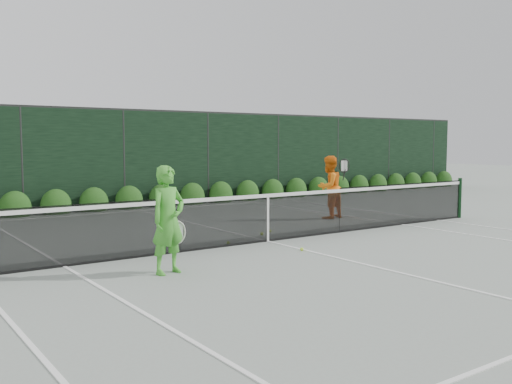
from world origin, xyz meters
TOP-DOWN VIEW (x-y plane):
  - ground at (0.00, 0.00)m, footprint 80.00×80.00m
  - tennis_net at (-0.02, 0.00)m, footprint 12.90×0.10m
  - player_woman at (-2.93, -1.39)m, footprint 0.70×0.53m
  - player_man at (3.44, 1.92)m, footprint 0.95×0.77m
  - court_lines at (0.00, 0.00)m, footprint 11.03×23.83m
  - windscreen_fence at (0.00, -2.71)m, footprint 32.00×21.07m
  - hedge_row at (-0.00, 7.15)m, footprint 31.66×0.65m
  - tennis_balls at (0.05, 0.16)m, footprint 1.64×2.17m

SIDE VIEW (x-z plane):
  - ground at x=0.00m, z-range 0.00..0.00m
  - court_lines at x=0.00m, z-range 0.00..0.01m
  - tennis_balls at x=0.05m, z-range 0.00..0.07m
  - hedge_row at x=0.00m, z-range -0.23..0.70m
  - tennis_net at x=-0.02m, z-range 0.00..1.07m
  - player_woman at x=-2.93m, z-range 0.00..1.67m
  - player_man at x=3.44m, z-range 0.00..1.67m
  - windscreen_fence at x=0.00m, z-range -0.02..3.04m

